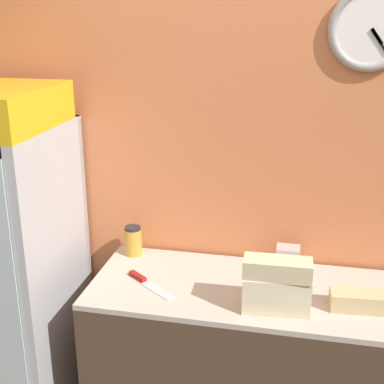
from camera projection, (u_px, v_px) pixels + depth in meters
wall_back at (291, 178)px, 2.57m from camera, size 5.20×0.09×2.70m
prep_counter at (276, 378)px, 2.53m from camera, size 1.73×0.61×0.93m
beverage_cooler at (6, 252)px, 2.65m from camera, size 0.64×0.66×1.81m
sandwich_stack_bottom at (276, 302)px, 2.21m from camera, size 0.29×0.13×0.08m
sandwich_stack_middle at (277, 286)px, 2.19m from camera, size 0.29×0.14×0.08m
sandwich_stack_top at (278, 268)px, 2.16m from camera, size 0.28×0.12×0.08m
sandwich_flat_left at (363, 301)px, 2.23m from camera, size 0.27×0.12×0.08m
chefs_knife at (145, 281)px, 2.45m from camera, size 0.27×0.21×0.02m
condiment_jar at (133, 241)px, 2.71m from camera, size 0.09×0.09×0.15m
napkin_dispenser at (288, 259)px, 2.55m from camera, size 0.11×0.09×0.12m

